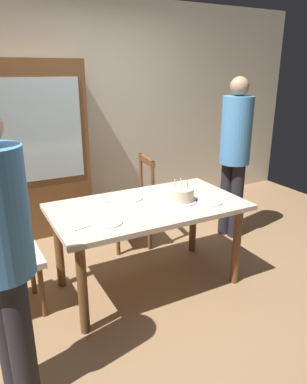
{
  "coord_description": "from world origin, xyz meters",
  "views": [
    {
      "loc": [
        -1.24,
        -2.43,
        1.8
      ],
      "look_at": [
        0.05,
        0.0,
        0.85
      ],
      "focal_mm": 33.43,
      "sensor_mm": 36.0,
      "label": 1
    }
  ],
  "objects": [
    {
      "name": "back_wall",
      "position": [
        0.0,
        1.85,
        1.3
      ],
      "size": [
        6.4,
        0.1,
        2.6
      ],
      "primitive_type": "cube",
      "color": "beige",
      "rests_on": "ground"
    },
    {
      "name": "person_guest",
      "position": [
        1.27,
        0.46,
        0.99
      ],
      "size": [
        0.32,
        0.32,
        1.73
      ],
      "color": "#262328",
      "rests_on": "ground"
    },
    {
      "name": "plate_near_guest",
      "position": [
        0.47,
        -0.2,
        0.75
      ],
      "size": [
        0.22,
        0.22,
        0.01
      ],
      "primitive_type": "cylinder",
      "color": "white",
      "rests_on": "dining_table"
    },
    {
      "name": "birthday_cake",
      "position": [
        0.28,
        -0.06,
        0.8
      ],
      "size": [
        0.28,
        0.28,
        0.18
      ],
      "color": "silver",
      "rests_on": "dining_table"
    },
    {
      "name": "person_celebrant",
      "position": [
        -1.17,
        -0.66,
        0.94
      ],
      "size": [
        0.32,
        0.32,
        1.65
      ],
      "color": "#262328",
      "rests_on": "ground"
    },
    {
      "name": "plate_far_side",
      "position": [
        -0.08,
        0.2,
        0.75
      ],
      "size": [
        0.22,
        0.22,
        0.01
      ],
      "primitive_type": "cylinder",
      "color": "white",
      "rests_on": "dining_table"
    },
    {
      "name": "fork_near_celebrant",
      "position": [
        -0.59,
        -0.19,
        0.75
      ],
      "size": [
        0.18,
        0.05,
        0.01
      ],
      "primitive_type": "cube",
      "rotation": [
        0.0,
        0.0,
        0.2
      ],
      "color": "silver",
      "rests_on": "dining_table"
    },
    {
      "name": "china_cabinet",
      "position": [
        -0.59,
        1.56,
        0.95
      ],
      "size": [
        1.1,
        0.45,
        1.9
      ],
      "color": "brown",
      "rests_on": "ground"
    },
    {
      "name": "fork_far_side",
      "position": [
        -0.24,
        0.19,
        0.75
      ],
      "size": [
        0.18,
        0.04,
        0.01
      ],
      "primitive_type": "cube",
      "rotation": [
        0.0,
        0.0,
        -0.14
      ],
      "color": "silver",
      "rests_on": "dining_table"
    },
    {
      "name": "dining_table",
      "position": [
        0.0,
        0.0,
        0.65
      ],
      "size": [
        1.56,
        0.87,
        0.75
      ],
      "color": "beige",
      "rests_on": "ground"
    },
    {
      "name": "plate_near_celebrant",
      "position": [
        -0.43,
        -0.2,
        0.75
      ],
      "size": [
        0.22,
        0.22,
        0.01
      ],
      "primitive_type": "cylinder",
      "color": "white",
      "rests_on": "dining_table"
    },
    {
      "name": "chair_spindle_back",
      "position": [
        0.19,
        0.75,
        0.46
      ],
      "size": [
        0.49,
        0.49,
        0.95
      ],
      "color": "tan",
      "rests_on": "ground"
    },
    {
      "name": "ground",
      "position": [
        0.0,
        0.0,
        0.0
      ],
      "size": [
        6.4,
        6.4,
        0.0
      ],
      "primitive_type": "plane",
      "color": "#93704C"
    }
  ]
}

